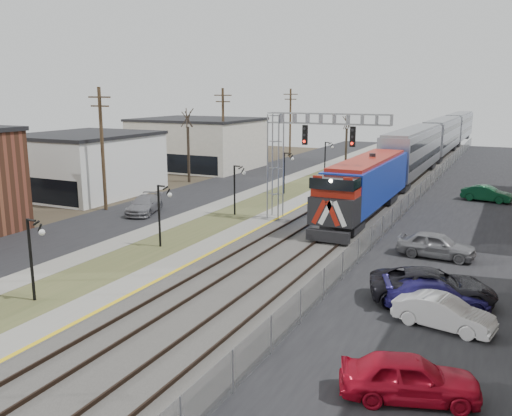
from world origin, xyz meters
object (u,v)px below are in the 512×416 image
Objects in this scene: signal_gantry at (297,148)px; car_lot_a at (409,378)px; train at (434,142)px; car_lot_b at (443,313)px.

car_lot_a is at bearing -59.66° from signal_gantry.
train is 19.55× the size of car_lot_a.
car_lot_a is (7.88, -59.93, -2.17)m from train.
signal_gantry is at bearing 12.18° from car_lot_a.
car_lot_b is at bearing -20.92° from car_lot_a.
train is at bearing 83.76° from signal_gantry.
signal_gantry reaches higher than car_lot_a.
train is at bearing 19.58° from car_lot_b.
train reaches higher than car_lot_b.
signal_gantry is 2.22× the size of car_lot_b.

